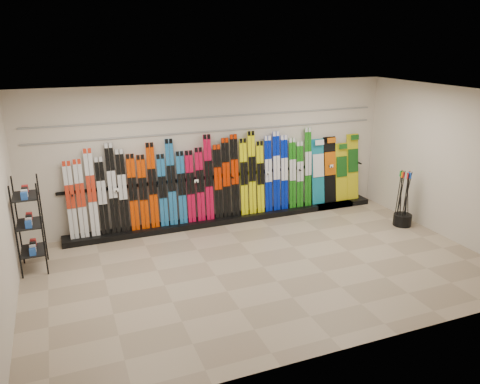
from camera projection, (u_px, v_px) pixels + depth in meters
name	position (u px, v px, depth m)	size (l,w,h in m)	color
floor	(263.00, 267.00, 8.29)	(8.00, 8.00, 0.00)	gray
back_wall	(217.00, 154.00, 10.03)	(8.00, 8.00, 0.00)	beige
left_wall	(0.00, 218.00, 6.42)	(5.00, 5.00, 0.00)	beige
right_wall	(449.00, 164.00, 9.22)	(5.00, 5.00, 0.00)	beige
ceiling	(266.00, 96.00, 7.35)	(8.00, 8.00, 0.00)	silver
ski_rack_base	(230.00, 218.00, 10.36)	(8.00, 0.40, 0.12)	black
skis	(201.00, 182.00, 9.88)	(5.37, 0.18, 1.84)	silver
snowboards	(335.00, 170.00, 11.12)	(1.28, 0.24, 1.57)	#14728C
accessory_rack	(30.00, 225.00, 7.98)	(0.40, 0.60, 1.64)	black
pole_bin	(402.00, 220.00, 10.10)	(0.38, 0.38, 0.25)	black
ski_poles	(403.00, 198.00, 9.96)	(0.29, 0.34, 1.18)	black
slatwall_rail_0	(216.00, 131.00, 9.85)	(7.60, 0.02, 0.03)	gray
slatwall_rail_1	(216.00, 117.00, 9.76)	(7.60, 0.02, 0.03)	gray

